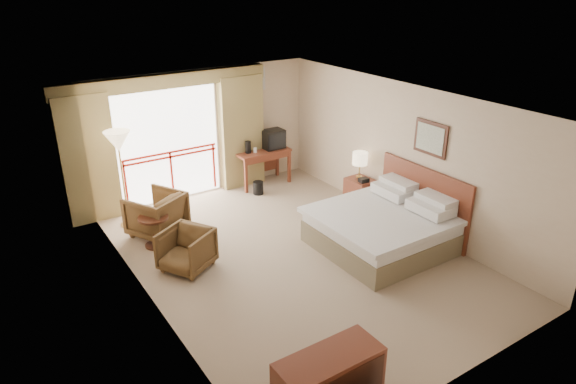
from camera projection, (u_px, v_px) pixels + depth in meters
floor at (294, 256)px, 8.89m from camera, size 7.00×7.00×0.00m
ceiling at (294, 102)px, 7.82m from camera, size 7.00×7.00×0.00m
wall_back at (203, 132)px, 11.04m from camera, size 5.00×0.00×5.00m
wall_front at (471, 284)px, 5.67m from camera, size 5.00×0.00×5.00m
wall_left at (144, 222)px, 7.09m from camera, size 0.00×7.00×7.00m
wall_right at (404, 156)px, 9.62m from camera, size 0.00×7.00×7.00m
balcony_door at (169, 145)px, 10.68m from camera, size 2.40×0.00×2.40m
balcony_railing at (171, 163)px, 10.81m from camera, size 2.09×0.03×1.02m
curtain_left at (88, 160)px, 9.72m from camera, size 1.00×0.26×2.50m
curtain_right at (241, 132)px, 11.39m from camera, size 1.00×0.26×2.50m
valance at (164, 81)px, 10.06m from camera, size 4.40×0.22×0.28m
hvac_vent at (255, 79)px, 11.28m from camera, size 0.50×0.04×0.50m
bed at (383, 228)px, 9.04m from camera, size 2.13×2.06×0.97m
headboard at (423, 201)px, 9.42m from camera, size 0.06×2.10×1.30m
framed_art at (431, 138)px, 8.95m from camera, size 0.04×0.72×0.60m
nightstand at (360, 194)px, 10.56m from camera, size 0.48×0.56×0.64m
table_lamp at (360, 159)px, 10.30m from camera, size 0.31×0.31×0.54m
phone at (364, 180)px, 10.28m from camera, size 0.20×0.16×0.08m
desk at (261, 157)px, 11.70m from camera, size 1.24×0.60×0.81m
tv at (273, 139)px, 11.65m from camera, size 0.48×0.38×0.43m
coffee_maker at (248, 147)px, 11.36m from camera, size 0.14×0.14×0.28m
cup at (255, 150)px, 11.43m from camera, size 0.10×0.10×0.11m
wastebasket at (258, 188)px, 11.31m from camera, size 0.24×0.24×0.28m
armchair_far at (159, 234)px, 9.62m from camera, size 1.20×1.21×0.82m
armchair_near at (188, 268)px, 8.51m from camera, size 1.04×1.03×0.70m
side_table at (154, 226)px, 9.05m from camera, size 0.53×0.53×0.58m
book at (153, 217)px, 8.97m from camera, size 0.26×0.28×0.02m
floor_lamp at (118, 145)px, 9.33m from camera, size 0.48×0.48×1.88m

